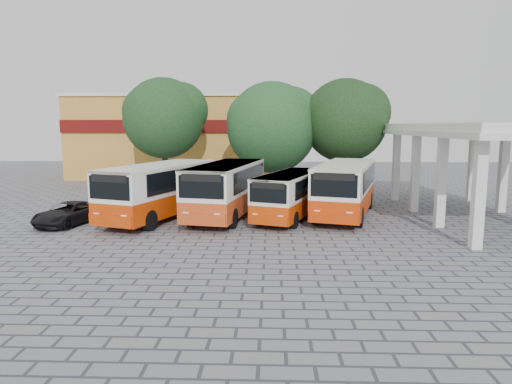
{
  "coord_description": "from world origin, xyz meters",
  "views": [
    {
      "loc": [
        -0.98,
        -21.98,
        5.29
      ],
      "look_at": [
        -1.86,
        3.88,
        1.5
      ],
      "focal_mm": 32.0,
      "sensor_mm": 36.0,
      "label": 1
    }
  ],
  "objects_px": {
    "bus_far_left": "(160,188)",
    "bus_centre_right": "(290,192)",
    "bus_far_right": "(346,186)",
    "parked_car": "(69,213)",
    "bus_centre_left": "(226,187)"
  },
  "relations": [
    {
      "from": "bus_centre_right",
      "to": "parked_car",
      "type": "xyz_separation_m",
      "value": [
        -11.96,
        -1.9,
        -0.92
      ]
    },
    {
      "from": "parked_car",
      "to": "bus_far_left",
      "type": "bearing_deg",
      "value": 34.47
    },
    {
      "from": "bus_centre_left",
      "to": "parked_car",
      "type": "relative_size",
      "value": 2.09
    },
    {
      "from": "bus_far_right",
      "to": "bus_centre_left",
      "type": "bearing_deg",
      "value": -158.59
    },
    {
      "from": "bus_far_right",
      "to": "parked_car",
      "type": "bearing_deg",
      "value": -152.9
    },
    {
      "from": "bus_centre_right",
      "to": "bus_far_right",
      "type": "relative_size",
      "value": 0.85
    },
    {
      "from": "bus_centre_left",
      "to": "bus_centre_right",
      "type": "distance_m",
      "value": 3.69
    },
    {
      "from": "bus_far_left",
      "to": "parked_car",
      "type": "bearing_deg",
      "value": -141.73
    },
    {
      "from": "bus_far_left",
      "to": "bus_centre_left",
      "type": "relative_size",
      "value": 1.02
    },
    {
      "from": "bus_far_right",
      "to": "bus_centre_right",
      "type": "bearing_deg",
      "value": -148.55
    },
    {
      "from": "bus_far_left",
      "to": "bus_centre_right",
      "type": "relative_size",
      "value": 1.19
    },
    {
      "from": "bus_centre_right",
      "to": "bus_far_right",
      "type": "xyz_separation_m",
      "value": [
        3.26,
        0.85,
        0.29
      ]
    },
    {
      "from": "bus_far_left",
      "to": "bus_centre_left",
      "type": "distance_m",
      "value": 3.78
    },
    {
      "from": "bus_centre_left",
      "to": "parked_car",
      "type": "bearing_deg",
      "value": -154.34
    },
    {
      "from": "bus_centre_left",
      "to": "bus_centre_right",
      "type": "relative_size",
      "value": 1.16
    }
  ]
}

